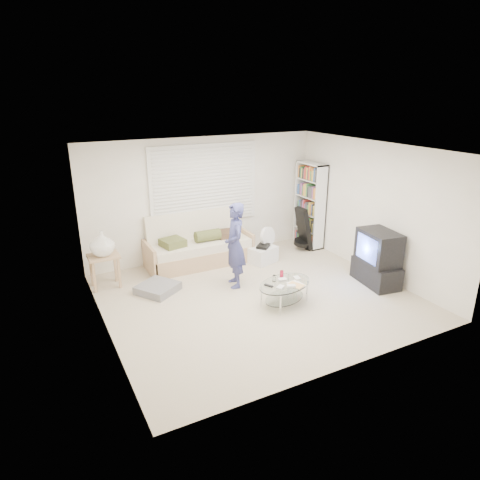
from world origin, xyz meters
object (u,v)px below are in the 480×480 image
futon_sofa (199,247)px  coffee_table (285,287)px  bookshelf (310,205)px  tv_unit (377,259)px

futon_sofa → coffee_table: bearing=-75.7°
coffee_table → futon_sofa: bearing=104.3°
bookshelf → coffee_table: 3.05m
futon_sofa → coffee_table: 2.38m
futon_sofa → coffee_table: futon_sofa is taller
futon_sofa → tv_unit: size_ratio=2.12×
bookshelf → coffee_table: bearing=-133.2°
bookshelf → tv_unit: size_ratio=1.87×
bookshelf → tv_unit: (-0.13, -2.26, -0.45)m
tv_unit → coffee_table: tv_unit is taller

